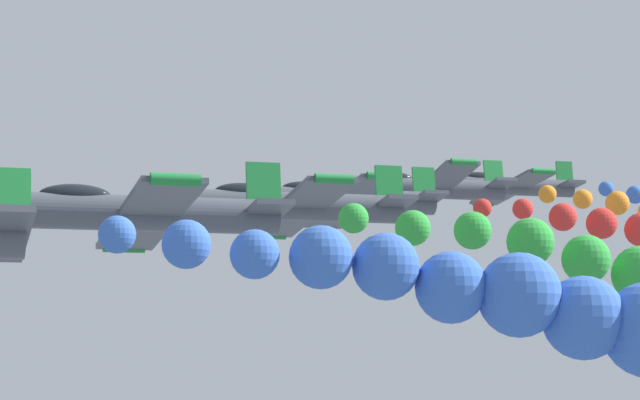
{
  "coord_description": "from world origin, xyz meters",
  "views": [
    {
      "loc": [
        -58.33,
        17.28,
        83.57
      ],
      "look_at": [
        0.0,
        0.0,
        90.58
      ],
      "focal_mm": 80.96,
      "sensor_mm": 36.0,
      "label": 1
    }
  ],
  "objects": [
    {
      "name": "airplane_left_inner",
      "position": [
        -14.79,
        10.48,
        88.23
      ],
      "size": [
        9.53,
        10.35,
        2.64
      ],
      "rotation": [
        0.0,
        0.13,
        0.0
      ],
      "color": "#474C56"
    },
    {
      "name": "smoke_trail_left_inner",
      "position": [
        -14.89,
        -5.51,
        86.93
      ],
      "size": [
        2.11,
        13.72,
        3.53
      ],
      "color": "green"
    },
    {
      "name": "airplane_right_inner",
      "position": [
        -5.51,
        3.05,
        89.66
      ],
      "size": [
        9.53,
        10.35,
        2.66
      ],
      "rotation": [
        0.0,
        0.13,
        0.0
      ],
      "color": "#474C56"
    },
    {
      "name": "airplane_left_outer",
      "position": [
        5.12,
        -2.42,
        91.23
      ],
      "size": [
        9.51,
        10.35,
        2.74
      ],
      "rotation": [
        0.0,
        0.15,
        0.0
      ],
      "color": "#474C56"
    },
    {
      "name": "airplane_right_outer",
      "position": [
        14.5,
        -10.1,
        93.18
      ],
      "size": [
        9.43,
        10.35,
        2.99
      ],
      "rotation": [
        0.0,
        0.2,
        0.0
      ],
      "color": "#474C56"
    },
    {
      "name": "airplane_trailing",
      "position": [
        23.87,
        -18.98,
        94.72
      ],
      "size": [
        9.55,
        10.35,
        2.53
      ],
      "rotation": [
        0.0,
        0.1,
        0.0
      ],
      "color": "#474C56"
    }
  ]
}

